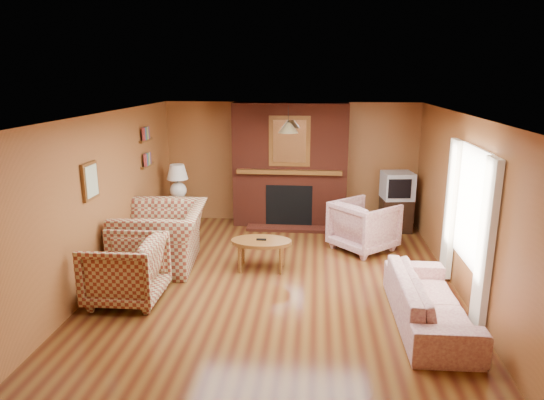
# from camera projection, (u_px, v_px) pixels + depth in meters

# --- Properties ---
(floor) EXTENTS (6.50, 6.50, 0.00)m
(floor) POSITION_uv_depth(u_px,v_px,m) (277.00, 287.00, 6.87)
(floor) COLOR #441D0E
(floor) RESTS_ON ground
(ceiling) EXTENTS (6.50, 6.50, 0.00)m
(ceiling) POSITION_uv_depth(u_px,v_px,m) (278.00, 116.00, 6.26)
(ceiling) COLOR silver
(ceiling) RESTS_ON wall_back
(wall_back) EXTENTS (6.50, 0.00, 6.50)m
(wall_back) POSITION_uv_depth(u_px,v_px,m) (291.00, 163.00, 9.70)
(wall_back) COLOR #9A5A2F
(wall_back) RESTS_ON floor
(wall_front) EXTENTS (6.50, 0.00, 6.50)m
(wall_front) POSITION_uv_depth(u_px,v_px,m) (240.00, 324.00, 3.43)
(wall_front) COLOR #9A5A2F
(wall_front) RESTS_ON floor
(wall_left) EXTENTS (0.00, 6.50, 6.50)m
(wall_left) POSITION_uv_depth(u_px,v_px,m) (100.00, 201.00, 6.79)
(wall_left) COLOR #9A5A2F
(wall_left) RESTS_ON floor
(wall_right) EXTENTS (0.00, 6.50, 6.50)m
(wall_right) POSITION_uv_depth(u_px,v_px,m) (467.00, 210.00, 6.34)
(wall_right) COLOR #9A5A2F
(wall_right) RESTS_ON floor
(fireplace) EXTENTS (2.20, 0.82, 2.40)m
(fireplace) POSITION_uv_depth(u_px,v_px,m) (290.00, 166.00, 9.45)
(fireplace) COLOR #541E12
(fireplace) RESTS_ON floor
(window_right) EXTENTS (0.10, 1.85, 2.00)m
(window_right) POSITION_uv_depth(u_px,v_px,m) (468.00, 219.00, 6.17)
(window_right) COLOR beige
(window_right) RESTS_ON wall_right
(bookshelf) EXTENTS (0.09, 0.55, 0.71)m
(bookshelf) POSITION_uv_depth(u_px,v_px,m) (148.00, 148.00, 8.50)
(bookshelf) COLOR brown
(bookshelf) RESTS_ON wall_left
(botanical_print) EXTENTS (0.05, 0.40, 0.50)m
(botanical_print) POSITION_uv_depth(u_px,v_px,m) (90.00, 181.00, 6.41)
(botanical_print) COLOR brown
(botanical_print) RESTS_ON wall_left
(pendant_light) EXTENTS (0.36, 0.36, 0.48)m
(pendant_light) POSITION_uv_depth(u_px,v_px,m) (288.00, 128.00, 8.58)
(pendant_light) COLOR black
(pendant_light) RESTS_ON ceiling
(plaid_loveseat) EXTENTS (1.40, 1.57, 0.94)m
(plaid_loveseat) POSITION_uv_depth(u_px,v_px,m) (162.00, 237.00, 7.52)
(plaid_loveseat) COLOR maroon
(plaid_loveseat) RESTS_ON floor
(plaid_armchair) EXTENTS (0.97, 0.94, 0.87)m
(plaid_armchair) POSITION_uv_depth(u_px,v_px,m) (125.00, 270.00, 6.35)
(plaid_armchair) COLOR maroon
(plaid_armchair) RESTS_ON floor
(floral_sofa) EXTENTS (0.81, 2.01, 0.58)m
(floral_sofa) POSITION_uv_depth(u_px,v_px,m) (429.00, 301.00, 5.79)
(floral_sofa) COLOR beige
(floral_sofa) RESTS_ON floor
(floral_armchair) EXTENTS (1.30, 1.30, 0.85)m
(floral_armchair) POSITION_uv_depth(u_px,v_px,m) (364.00, 226.00, 8.23)
(floral_armchair) COLOR beige
(floral_armchair) RESTS_ON floor
(coffee_table) EXTENTS (0.93, 0.57, 0.49)m
(coffee_table) POSITION_uv_depth(u_px,v_px,m) (261.00, 244.00, 7.39)
(coffee_table) COLOR brown
(coffee_table) RESTS_ON floor
(side_table) EXTENTS (0.47, 0.47, 0.62)m
(side_table) POSITION_uv_depth(u_px,v_px,m) (179.00, 214.00, 9.34)
(side_table) COLOR brown
(side_table) RESTS_ON floor
(table_lamp) EXTENTS (0.40, 0.40, 0.66)m
(table_lamp) POSITION_uv_depth(u_px,v_px,m) (178.00, 180.00, 9.17)
(table_lamp) COLOR silver
(table_lamp) RESTS_ON side_table
(tv_stand) EXTENTS (0.59, 0.54, 0.63)m
(tv_stand) POSITION_uv_depth(u_px,v_px,m) (395.00, 214.00, 9.30)
(tv_stand) COLOR black
(tv_stand) RESTS_ON floor
(crt_tv) EXTENTS (0.62, 0.61, 0.51)m
(crt_tv) POSITION_uv_depth(u_px,v_px,m) (397.00, 186.00, 9.15)
(crt_tv) COLOR #AEB1B6
(crt_tv) RESTS_ON tv_stand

